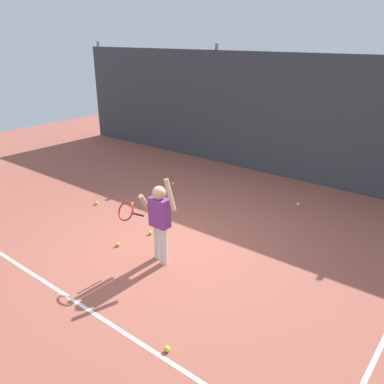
# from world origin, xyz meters

# --- Properties ---
(ground_plane) EXTENTS (20.00, 20.00, 0.00)m
(ground_plane) POSITION_xyz_m (0.00, 0.00, 0.00)
(ground_plane) COLOR #9E5142
(court_line_baseline) EXTENTS (9.00, 0.05, 0.00)m
(court_line_baseline) POSITION_xyz_m (0.00, -1.85, 0.00)
(court_line_baseline) COLOR white
(court_line_baseline) RESTS_ON ground
(back_fence_windscreen) EXTENTS (13.93, 0.08, 2.83)m
(back_fence_windscreen) POSITION_xyz_m (0.00, 4.22, 1.42)
(back_fence_windscreen) COLOR #383D42
(back_fence_windscreen) RESTS_ON ground
(fence_post_0) EXTENTS (0.09, 0.09, 2.98)m
(fence_post_0) POSITION_xyz_m (-6.81, 4.28, 1.49)
(fence_post_0) COLOR slate
(fence_post_0) RESTS_ON ground
(fence_post_1) EXTENTS (0.09, 0.09, 2.98)m
(fence_post_1) POSITION_xyz_m (-2.27, 4.28, 1.49)
(fence_post_1) COLOR slate
(fence_post_1) RESTS_ON ground
(tennis_player) EXTENTS (0.72, 0.58, 1.35)m
(tennis_player) POSITION_xyz_m (0.09, -0.45, 0.73)
(tennis_player) COLOR silver
(tennis_player) RESTS_ON ground
(tennis_ball_0) EXTENTS (0.07, 0.07, 0.07)m
(tennis_ball_0) POSITION_xyz_m (1.41, -1.76, 0.03)
(tennis_ball_0) COLOR #CCE033
(tennis_ball_0) RESTS_ON ground
(tennis_ball_1) EXTENTS (0.07, 0.07, 0.07)m
(tennis_ball_1) POSITION_xyz_m (-0.61, 0.07, 0.03)
(tennis_ball_1) COLOR #CCE033
(tennis_ball_1) RESTS_ON ground
(tennis_ball_2) EXTENTS (0.07, 0.07, 0.07)m
(tennis_ball_2) POSITION_xyz_m (-1.76, 0.74, 0.03)
(tennis_ball_2) COLOR #CCE033
(tennis_ball_2) RESTS_ON ground
(tennis_ball_3) EXTENTS (0.07, 0.07, 0.07)m
(tennis_ball_3) POSITION_xyz_m (-2.35, 0.32, 0.03)
(tennis_ball_3) COLOR #CCE033
(tennis_ball_3) RESTS_ON ground
(tennis_ball_4) EXTENTS (0.07, 0.07, 0.07)m
(tennis_ball_4) POSITION_xyz_m (-0.74, -0.55, 0.03)
(tennis_ball_4) COLOR #CCE033
(tennis_ball_4) RESTS_ON ground
(tennis_ball_5) EXTENTS (0.07, 0.07, 0.07)m
(tennis_ball_5) POSITION_xyz_m (0.86, 2.78, 0.03)
(tennis_ball_5) COLOR #CCE033
(tennis_ball_5) RESTS_ON ground
(tennis_ball_7) EXTENTS (0.07, 0.07, 0.07)m
(tennis_ball_7) POSITION_xyz_m (-1.88, 2.11, 0.03)
(tennis_ball_7) COLOR #CCE033
(tennis_ball_7) RESTS_ON ground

